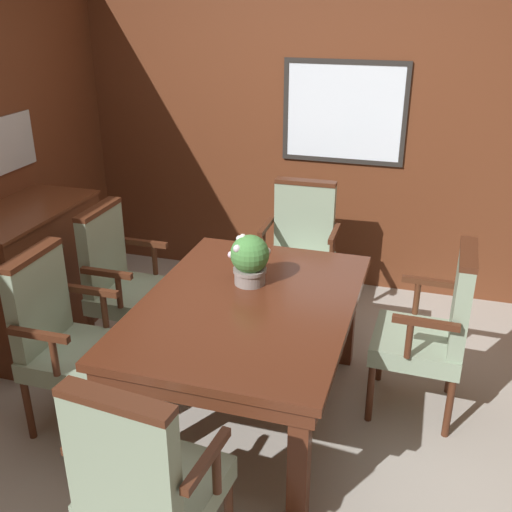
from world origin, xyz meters
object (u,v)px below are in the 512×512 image
object	(u,v)px
dining_table	(248,317)
chair_left_far	(122,278)
sideboard_cabinet	(32,276)
chair_left_near	(63,335)
chair_right_far	(434,327)
chair_head_far	(300,248)
chair_head_near	(145,481)
potted_plant	(250,259)

from	to	relation	value
dining_table	chair_left_far	size ratio (longest dim) A/B	1.54
chair_left_far	sideboard_cabinet	size ratio (longest dim) A/B	0.97
dining_table	sideboard_cabinet	size ratio (longest dim) A/B	1.49
dining_table	chair_left_near	world-z (taller)	chair_left_near
sideboard_cabinet	chair_right_far	bearing A→B (deg)	-0.85
chair_head_far	chair_right_far	distance (m)	1.29
chair_right_far	chair_left_far	bearing A→B (deg)	-90.13
chair_left_far	chair_left_near	bearing A→B (deg)	-177.17
chair_head_far	sideboard_cabinet	size ratio (longest dim) A/B	0.97
chair_head_far	chair_left_near	size ratio (longest dim) A/B	1.00
chair_head_near	sideboard_cabinet	xyz separation A→B (m)	(-1.61, 1.53, -0.07)
chair_head_far	chair_right_far	bearing A→B (deg)	-43.51
dining_table	chair_left_near	distance (m)	1.00
chair_head_near	chair_head_far	bearing A→B (deg)	-85.57
chair_head_near	sideboard_cabinet	distance (m)	2.22
chair_head_near	potted_plant	xyz separation A→B (m)	(-0.02, 1.37, 0.32)
dining_table	chair_head_near	distance (m)	1.17
chair_left_far	chair_head_far	bearing A→B (deg)	-50.33
chair_head_far	chair_head_near	distance (m)	2.36
chair_head_near	chair_right_far	bearing A→B (deg)	-118.36
chair_right_far	potted_plant	xyz separation A→B (m)	(-1.02, -0.11, 0.32)
chair_head_far	chair_head_near	bearing A→B (deg)	-92.27
dining_table	chair_right_far	xyz separation A→B (m)	(0.97, 0.32, -0.08)
dining_table	chair_left_far	bearing A→B (deg)	158.77
potted_plant	sideboard_cabinet	xyz separation A→B (m)	(-1.60, 0.15, -0.40)
chair_head_far	potted_plant	size ratio (longest dim) A/B	3.48
chair_right_far	chair_left_far	xyz separation A→B (m)	(-1.94, 0.05, 0.00)
chair_right_far	chair_head_far	bearing A→B (deg)	-131.06
dining_table	chair_right_far	size ratio (longest dim) A/B	1.54
potted_plant	chair_head_near	bearing A→B (deg)	-89.26
potted_plant	chair_right_far	bearing A→B (deg)	6.37
dining_table	chair_left_near	xyz separation A→B (m)	(-0.93, -0.34, -0.08)
chair_head_far	chair_right_far	xyz separation A→B (m)	(0.95, -0.87, 0.00)
chair_left_far	chair_right_far	bearing A→B (deg)	-91.77
dining_table	chair_left_near	bearing A→B (deg)	-159.66
chair_left_near	chair_head_near	distance (m)	1.21
dining_table	chair_left_far	xyz separation A→B (m)	(-0.97, 0.38, -0.08)
chair_head_far	chair_head_near	size ratio (longest dim) A/B	1.00
chair_left_far	potted_plant	world-z (taller)	chair_left_far
chair_head_near	potted_plant	world-z (taller)	chair_head_near
chair_head_far	chair_right_far	size ratio (longest dim) A/B	1.00
potted_plant	dining_table	bearing A→B (deg)	-75.36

